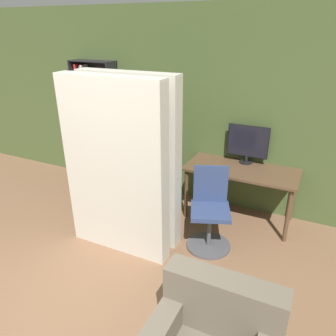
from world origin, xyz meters
TOP-DOWN VIEW (x-y plane):
  - wall_back at (0.00, 3.10)m, footprint 8.00×0.06m
  - desk at (1.08, 2.74)m, footprint 1.42×0.66m
  - monitor at (1.07, 2.96)m, footprint 0.54×0.17m
  - office_chair at (0.91, 2.01)m, footprint 0.57×0.57m
  - bookshelf at (-1.40, 2.96)m, footprint 0.70×0.27m
  - mattress_near at (-0.00, 1.50)m, footprint 1.21×0.21m
  - mattress_far at (-0.00, 1.82)m, footprint 1.21×0.21m

SIDE VIEW (x-z plane):
  - office_chair at x=0.91m, z-range -0.08..0.87m
  - desk at x=1.08m, z-range 0.28..1.01m
  - bookshelf at x=-1.40m, z-range 0.01..1.96m
  - mattress_far at x=0.00m, z-range 0.00..1.99m
  - mattress_near at x=0.00m, z-range 0.00..1.99m
  - monitor at x=1.07m, z-range 0.76..1.27m
  - wall_back at x=0.00m, z-range 0.00..2.70m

